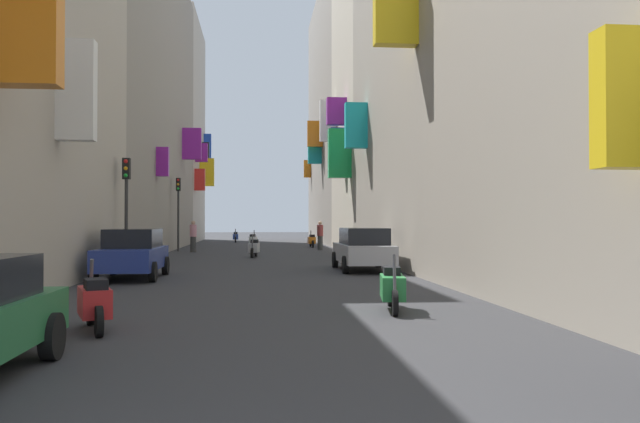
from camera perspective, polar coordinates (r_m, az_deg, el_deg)
The scene contains 18 objects.
ground_plane at distance 32.26m, azimuth -5.62°, elevation -3.98°, with size 140.00×140.00×0.00m, color #2D2D30.
building_left_mid_a at distance 39.37m, azimuth -17.51°, elevation 10.06°, with size 7.25×25.57×18.38m.
building_left_mid_b at distance 57.50m, azimuth -13.65°, elevation 6.89°, with size 7.24×11.60×19.01m.
building_right_mid_a at distance 27.86m, azimuth 11.54°, elevation 13.13°, with size 7.37×14.49×16.97m.
building_right_mid_b at distance 39.51m, azimuth 6.25°, elevation 10.29°, with size 7.23×9.74×18.82m.
building_right_mid_c at distance 53.81m, azimuth 3.03°, elevation 8.32°, with size 7.18×19.40×20.70m.
parked_car_blue at distance 20.46m, azimuth -16.36°, elevation -3.55°, with size 1.84×3.91×1.51m.
parked_car_silver at distance 22.88m, azimuth 3.86°, elevation -3.29°, with size 1.84×4.28×1.51m.
scooter_blue at distance 53.62m, azimuth -7.53°, elevation -2.24°, with size 0.46×1.98×1.13m.
scooter_red at distance 10.93m, azimuth -19.45°, elevation -7.62°, with size 0.76×1.69×1.13m.
scooter_white at distance 44.47m, azimuth -5.98°, elevation -2.53°, with size 0.59×1.78×1.13m.
scooter_green at distance 12.70m, azimuth 6.47°, elevation -6.71°, with size 0.60×1.91×1.13m.
scooter_orange at distance 43.06m, azimuth -0.74°, elevation -2.59°, with size 0.48×1.91×1.13m.
scooter_silver at distance 31.39m, azimuth -5.90°, elevation -3.22°, with size 0.58×1.89×1.13m.
pedestrian_crossing at distance 37.08m, azimuth -11.23°, elevation -2.18°, with size 0.51×0.51×1.79m.
pedestrian_near_left at distance 38.90m, azimuth 0.01°, elevation -2.15°, with size 0.49×0.49×1.76m.
traffic_light_near_corner at distance 23.67m, azimuth -16.87°, elevation 1.54°, with size 0.26×0.34×3.99m.
traffic_light_far_corner at distance 38.22m, azimuth -12.51°, elevation 0.89°, with size 0.26×0.34×4.28m.
Camera 1 is at (-0.01, -2.22, 1.76)m, focal length 35.92 mm.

